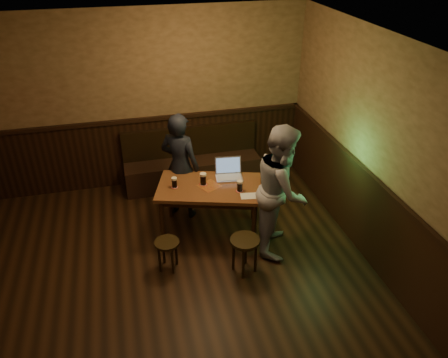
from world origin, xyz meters
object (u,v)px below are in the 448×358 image
laptop (229,172)px  pint_right (240,186)px  person_grey (282,189)px  pint_left (174,182)px  bench (192,166)px  pint_mid (203,179)px  stool_left (167,247)px  pub_table (210,192)px  person_suit (180,166)px  stool_right (245,246)px

laptop → pint_right: bearing=-76.9°
person_grey → pint_left: bearing=89.0°
pint_right → laptop: (-0.04, 0.41, -0.01)m
bench → pint_mid: bench is taller
stool_left → pint_left: (0.22, 0.72, 0.48)m
pint_mid → person_grey: person_grey is taller
pub_table → person_grey: size_ratio=0.89×
stool_left → pint_right: 1.22m
pint_right → laptop: size_ratio=0.39×
bench → pub_table: size_ratio=1.41×
pint_left → laptop: (0.77, 0.11, -0.01)m
pint_left → person_suit: bearing=71.7°
pint_mid → person_suit: person_suit is taller
pint_right → person_grey: person_grey is taller
bench → pint_left: (-0.46, -1.28, 0.50)m
stool_left → person_suit: bearing=72.4°
stool_left → bench: bearing=71.2°
bench → laptop: 1.31m
pint_left → pint_mid: size_ratio=0.86×
stool_left → pint_right: size_ratio=2.68×
bench → pint_mid: bearing=-93.1°
pub_table → pint_mid: size_ratio=9.03×
bench → pint_left: bearing=-109.7°
stool_left → pint_right: pint_right is taller
pint_left → laptop: size_ratio=0.37×
bench → person_grey: bearing=-66.2°
bench → pint_mid: (-0.07, -1.30, 0.52)m
pint_right → stool_left: bearing=-158.1°
pint_mid → pint_left: bearing=176.5°
stool_left → pint_left: pint_left is taller
pint_right → person_suit: (-0.67, 0.76, -0.02)m
stool_right → laptop: (0.08, 1.11, 0.41)m
pint_mid → stool_right: bearing=-72.4°
stool_left → stool_right: stool_right is taller
pub_table → stool_right: pub_table is taller
stool_left → stool_right: bearing=-16.7°
laptop → stool_right: bearing=-87.2°
stool_left → stool_right: (0.92, -0.28, 0.06)m
stool_left → pint_mid: pint_mid is taller
stool_right → person_grey: 0.86m
pint_mid → laptop: (0.39, 0.13, -0.02)m
bench → stool_left: size_ratio=5.27×
pint_left → person_grey: person_grey is taller
bench → person_suit: 1.01m
stool_right → laptop: 1.18m
stool_right → pint_left: (-0.69, 1.00, 0.42)m
stool_right → pint_mid: (-0.31, 0.97, 0.43)m
pint_mid → person_grey: 1.07m
bench → pint_mid: 1.40m
pub_table → pint_right: pint_right is taller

